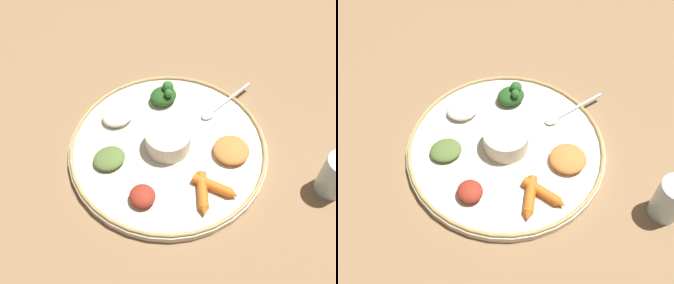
{
  "view_description": "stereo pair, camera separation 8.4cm",
  "coord_description": "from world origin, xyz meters",
  "views": [
    {
      "loc": [
        0.49,
        -0.11,
        0.71
      ],
      "look_at": [
        0.0,
        0.0,
        0.03
      ],
      "focal_mm": 43.13,
      "sensor_mm": 36.0,
      "label": 1
    },
    {
      "loc": [
        0.51,
        -0.03,
        0.71
      ],
      "look_at": [
        0.0,
        0.0,
        0.03
      ],
      "focal_mm": 43.13,
      "sensor_mm": 36.0,
      "label": 2
    }
  ],
  "objects": [
    {
      "name": "carrot_outer",
      "position": [
        0.12,
        0.07,
        0.03
      ],
      "size": [
        0.07,
        0.08,
        0.02
      ],
      "color": "orange",
      "rests_on": "platter"
    },
    {
      "name": "mound_collards",
      "position": [
        0.01,
        -0.13,
        0.03
      ],
      "size": [
        0.08,
        0.08,
        0.02
      ],
      "primitive_type": "ellipsoid",
      "rotation": [
        0.0,
        0.0,
        5.06
      ],
      "color": "#567033",
      "rests_on": "platter"
    },
    {
      "name": "mound_squash",
      "position": [
        0.05,
        0.12,
        0.03
      ],
      "size": [
        0.08,
        0.08,
        0.02
      ],
      "primitive_type": "ellipsoid",
      "rotation": [
        0.0,
        0.0,
        3.11
      ],
      "color": "#C67A38",
      "rests_on": "platter"
    },
    {
      "name": "greens_pile",
      "position": [
        -0.13,
        0.02,
        0.04
      ],
      "size": [
        0.07,
        0.08,
        0.05
      ],
      "color": "#23511E",
      "rests_on": "platter"
    },
    {
      "name": "mound_rice_white",
      "position": [
        -0.1,
        -0.09,
        0.03
      ],
      "size": [
        0.08,
        0.08,
        0.02
      ],
      "primitive_type": "ellipsoid",
      "rotation": [
        0.0,
        0.0,
        1.9
      ],
      "color": "silver",
      "rests_on": "platter"
    },
    {
      "name": "drinking_glass",
      "position": [
        0.16,
        0.29,
        0.04
      ],
      "size": [
        0.06,
        0.06,
        0.1
      ],
      "color": "silver",
      "rests_on": "ground_plane"
    },
    {
      "name": "mound_beet",
      "position": [
        0.11,
        -0.08,
        0.03
      ],
      "size": [
        0.06,
        0.06,
        0.03
      ],
      "primitive_type": "ellipsoid",
      "rotation": [
        0.0,
        0.0,
        1.9
      ],
      "color": "maroon",
      "rests_on": "platter"
    },
    {
      "name": "platter_rim",
      "position": [
        0.0,
        0.0,
        0.02
      ],
      "size": [
        0.42,
        0.42,
        0.01
      ],
      "primitive_type": "torus",
      "color": "tan",
      "rests_on": "platter"
    },
    {
      "name": "center_bowl",
      "position": [
        0.0,
        0.0,
        0.04
      ],
      "size": [
        0.09,
        0.09,
        0.05
      ],
      "color": "beige",
      "rests_on": "platter"
    },
    {
      "name": "carrot_near_spoon",
      "position": [
        0.13,
        0.04,
        0.03
      ],
      "size": [
        0.09,
        0.04,
        0.02
      ],
      "color": "orange",
      "rests_on": "platter"
    },
    {
      "name": "platter",
      "position": [
        0.0,
        0.0,
        0.01
      ],
      "size": [
        0.42,
        0.42,
        0.02
      ],
      "primitive_type": "cylinder",
      "color": "beige",
      "rests_on": "ground_plane"
    },
    {
      "name": "ground_plane",
      "position": [
        0.0,
        0.0,
        0.0
      ],
      "size": [
        2.4,
        2.4,
        0.0
      ],
      "primitive_type": "plane",
      "color": "olive"
    },
    {
      "name": "spoon",
      "position": [
        -0.08,
        0.14,
        0.02
      ],
      "size": [
        0.09,
        0.15,
        0.01
      ],
      "color": "silver",
      "rests_on": "platter"
    }
  ]
}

